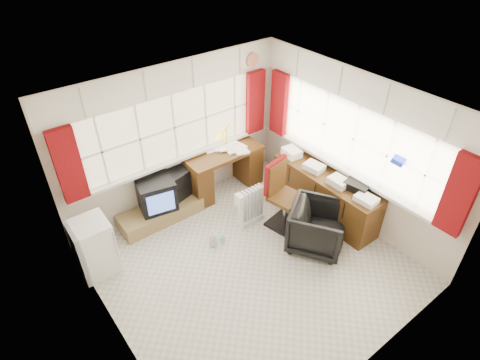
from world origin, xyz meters
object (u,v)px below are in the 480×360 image
at_px(desk_lamp, 226,131).
at_px(task_chair, 280,192).
at_px(crt_tv, 156,194).
at_px(office_chair, 317,227).
at_px(radiator, 251,209).
at_px(desk, 222,168).
at_px(tv_bench, 161,213).
at_px(mini_fridge, 94,247).
at_px(credenza, 324,194).

height_order(desk_lamp, task_chair, desk_lamp).
bearing_deg(desk_lamp, task_chair, -88.49).
relative_size(desk_lamp, crt_tv, 0.66).
bearing_deg(office_chair, radiator, 80.43).
distance_m(desk, tv_bench, 1.37).
bearing_deg(radiator, crt_tv, 139.15).
bearing_deg(desk_lamp, crt_tv, -175.81).
bearing_deg(office_chair, crt_tv, 95.22).
bearing_deg(tv_bench, office_chair, -51.39).
bearing_deg(tv_bench, desk_lamp, 5.86).
height_order(desk, crt_tv, desk).
bearing_deg(mini_fridge, tv_bench, 18.70).
bearing_deg(radiator, task_chair, -37.23).
height_order(desk_lamp, radiator, desk_lamp).
height_order(office_chair, mini_fridge, mini_fridge).
xyz_separation_m(desk_lamp, radiator, (-0.33, -1.12, -0.85)).
distance_m(credenza, crt_tv, 2.78).
distance_m(task_chair, office_chair, 0.81).
height_order(radiator, crt_tv, crt_tv).
xyz_separation_m(task_chair, mini_fridge, (-2.77, 0.82, -0.18)).
relative_size(office_chair, credenza, 0.41).
bearing_deg(credenza, desk_lamp, 115.52).
bearing_deg(office_chair, desk_lamp, 60.24).
relative_size(desk_lamp, office_chair, 0.54).
height_order(desk_lamp, crt_tv, desk_lamp).
distance_m(office_chair, tv_bench, 2.58).
distance_m(desk_lamp, task_chair, 1.48).
xyz_separation_m(tv_bench, mini_fridge, (-1.25, -0.42, 0.31)).
height_order(desk, radiator, desk).
bearing_deg(task_chair, radiator, 142.77).
relative_size(desk, radiator, 2.13).
xyz_separation_m(radiator, mini_fridge, (-2.40, 0.54, 0.17)).
bearing_deg(crt_tv, office_chair, -51.73).
distance_m(desk, desk_lamp, 0.69).
xyz_separation_m(radiator, credenza, (1.13, -0.55, 0.12)).
xyz_separation_m(desk, mini_fridge, (-2.57, -0.50, -0.02)).
distance_m(task_chair, mini_fridge, 2.89).
bearing_deg(radiator, credenza, -26.19).
relative_size(desk_lamp, credenza, 0.22).
bearing_deg(office_chair, task_chair, 63.46).
distance_m(task_chair, credenza, 0.84).
distance_m(office_chair, credenza, 0.83).
height_order(office_chair, tv_bench, office_chair).
bearing_deg(task_chair, credenza, -19.95).
bearing_deg(credenza, office_chair, -144.00).
height_order(desk_lamp, mini_fridge, desk_lamp).
height_order(radiator, tv_bench, radiator).
relative_size(radiator, tv_bench, 0.48).
bearing_deg(mini_fridge, credenza, -17.27).
relative_size(crt_tv, mini_fridge, 0.76).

